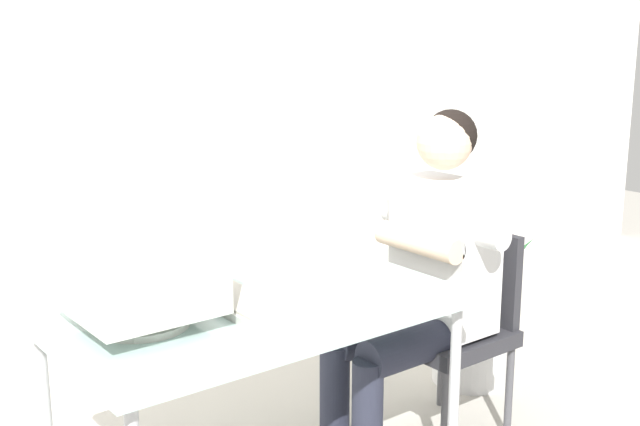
{
  "coord_description": "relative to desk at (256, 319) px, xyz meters",
  "views": [
    {
      "loc": [
        -1.29,
        -1.98,
        1.56
      ],
      "look_at": [
        0.25,
        0.0,
        0.99
      ],
      "focal_mm": 44.78,
      "sensor_mm": 36.0,
      "label": 1
    }
  ],
  "objects": [
    {
      "name": "keyboard",
      "position": [
        -0.06,
        0.01,
        0.07
      ],
      "size": [
        0.18,
        0.47,
        0.03
      ],
      "color": "silver",
      "rests_on": "desk"
    },
    {
      "name": "office_chair",
      "position": [
        0.94,
        0.01,
        -0.22
      ],
      "size": [
        0.42,
        0.42,
        0.81
      ],
      "color": "#4C4C51",
      "rests_on": "ground_plane"
    },
    {
      "name": "crt_monitor",
      "position": [
        -0.37,
        0.03,
        0.28
      ],
      "size": [
        0.39,
        0.39,
        0.41
      ],
      "color": "silver",
      "rests_on": "desk"
    },
    {
      "name": "wall_back",
      "position": [
        0.3,
        1.4,
        0.81
      ],
      "size": [
        8.0,
        0.1,
        3.0
      ],
      "primitive_type": "cube",
      "color": "silver",
      "rests_on": "ground_plane"
    },
    {
      "name": "desk",
      "position": [
        0.0,
        0.0,
        0.0
      ],
      "size": [
        1.26,
        0.76,
        0.74
      ],
      "color": "#B7B7BC",
      "rests_on": "ground_plane"
    },
    {
      "name": "potted_plant",
      "position": [
        1.34,
        0.28,
        -0.43
      ],
      "size": [
        0.66,
        0.56,
        0.75
      ],
      "color": "silver",
      "rests_on": "ground_plane"
    },
    {
      "name": "person_seated",
      "position": [
        0.74,
        0.01,
        0.01
      ],
      "size": [
        0.75,
        0.58,
        1.29
      ],
      "color": "silver",
      "rests_on": "ground_plane"
    }
  ]
}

